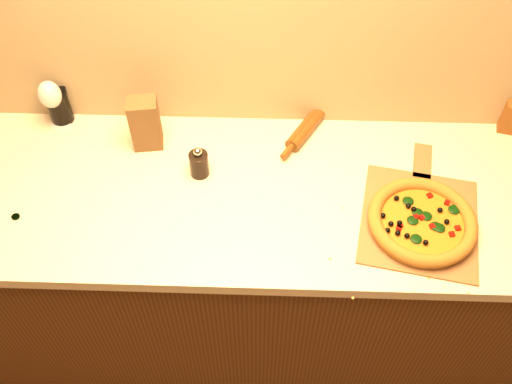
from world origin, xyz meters
The scene contains 10 objects.
cabinet centered at (0.00, 1.43, 0.43)m, with size 2.80×0.65×0.86m, color #401E0D.
countertop centered at (0.00, 1.43, 0.88)m, with size 2.84×0.68×0.04m, color beige.
pizza_peel centered at (0.52, 1.34, 0.90)m, with size 0.40×0.54×0.01m.
pizza centered at (0.52, 1.31, 0.93)m, with size 0.32×0.32×0.05m.
bottle_cap centered at (-0.69, 1.30, 0.90)m, with size 0.02×0.02×0.01m, color black.
pepper_grinder centered at (-0.15, 1.49, 0.95)m, with size 0.06×0.06×0.11m.
rolling_pin centered at (0.20, 1.70, 0.92)m, with size 0.20×0.32×0.05m.
wine_glass centered at (-0.65, 1.70, 1.03)m, with size 0.08×0.08×0.19m.
paper_bag centered at (-0.33, 1.62, 0.99)m, with size 0.09×0.07×0.19m, color brown.
dark_jar centered at (-0.65, 1.72, 0.97)m, with size 0.08×0.08×0.13m.
Camera 1 is at (0.07, 0.32, 2.28)m, focal length 40.00 mm.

